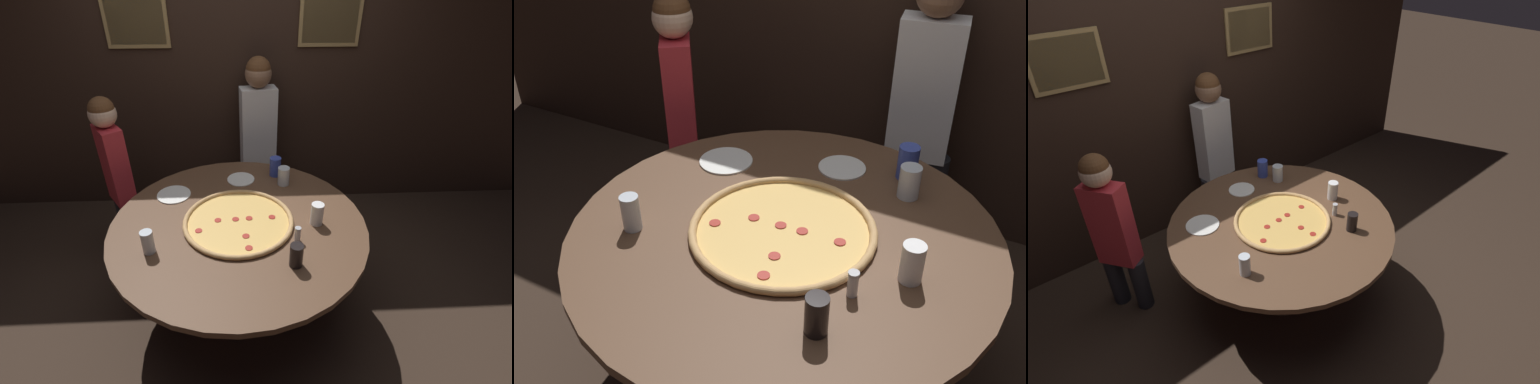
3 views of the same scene
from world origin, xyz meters
TOP-DOWN VIEW (x-y plane):
  - ground_plane at (0.00, 0.00)m, footprint 24.00×24.00m
  - back_wall at (0.00, 1.42)m, footprint 6.40×0.08m
  - dining_table at (0.00, 0.00)m, footprint 1.64×1.64m
  - giant_pizza at (0.00, -0.01)m, footprint 0.71×0.71m
  - drink_cup_by_shaker at (-0.51, -0.26)m, footprint 0.07×0.07m
  - drink_cup_beside_pizza at (0.31, -0.40)m, footprint 0.07×0.07m
  - drink_cup_near_left at (0.50, -0.04)m, footprint 0.08×0.08m
  - drink_cup_centre_back at (0.34, 0.44)m, footprint 0.09×0.09m
  - drink_cup_near_right at (0.29, 0.58)m, footprint 0.09×0.09m
  - white_plate_beside_cup at (-0.46, 0.33)m, footprint 0.24×0.24m
  - white_plate_near_front at (0.02, 0.52)m, footprint 0.21×0.21m
  - condiment_shaker at (0.35, -0.20)m, footprint 0.04×0.04m
  - diner_side_left at (0.19, 1.18)m, footprint 0.39×0.23m
  - diner_far_left at (-0.97, 0.70)m, footprint 0.30×0.34m

SIDE VIEW (x-z plane):
  - ground_plane at x=0.00m, z-range 0.00..0.00m
  - dining_table at x=0.00m, z-range 0.25..0.99m
  - white_plate_beside_cup at x=-0.46m, z-range 0.74..0.75m
  - white_plate_near_front at x=0.02m, z-range 0.74..0.75m
  - giant_pizza at x=0.00m, z-range 0.74..0.77m
  - diner_far_left at x=-0.97m, z-range 0.09..1.44m
  - condiment_shaker at x=0.35m, z-range 0.74..0.84m
  - drink_cup_beside_pizza at x=0.31m, z-range 0.74..0.88m
  - drink_cup_centre_back at x=0.34m, z-range 0.74..0.88m
  - drink_cup_by_shaker at x=-0.51m, z-range 0.74..0.88m
  - drink_cup_near_left at x=0.50m, z-range 0.74..0.89m
  - drink_cup_near_right at x=0.29m, z-range 0.74..0.89m
  - diner_side_left at x=0.19m, z-range 0.10..1.62m
  - back_wall at x=0.00m, z-range 0.00..2.60m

